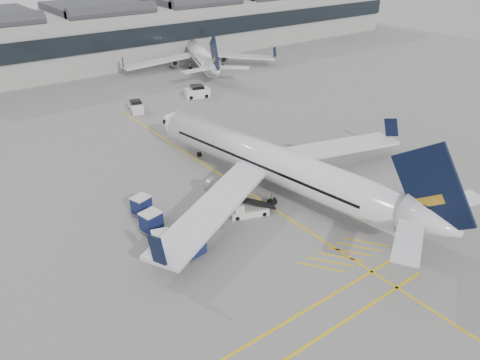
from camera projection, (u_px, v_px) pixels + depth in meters
ground at (206, 257)px, 40.86m from camera, size 220.00×220.00×0.00m
apron_markings at (232, 182)px, 53.23m from camera, size 0.25×60.00×0.01m
airliner_main at (276, 164)px, 49.92m from camera, size 37.10×40.81×10.90m
airliner_far at (199, 54)px, 97.51m from camera, size 30.49×33.77×9.41m
belt_loader at (248, 210)px, 46.75m from camera, size 4.79×2.85×1.90m
baggage_cart_a at (141, 205)px, 46.72m from camera, size 2.19×1.99×1.91m
baggage_cart_b at (151, 221)px, 43.95m from camera, size 2.23×1.96×2.04m
baggage_cart_c at (161, 240)px, 41.52m from camera, size 1.99×1.80×1.74m
baggage_cart_d at (194, 246)px, 40.56m from camera, size 2.05×1.76×1.98m
ramp_agent_a at (209, 216)px, 45.26m from camera, size 0.68×0.57×1.60m
ramp_agent_b at (213, 204)px, 46.98m from camera, size 1.08×0.91×1.98m
pushback_tug at (181, 238)px, 42.30m from camera, size 2.75×1.78×1.50m
safety_cone_nose at (207, 145)px, 61.91m from camera, size 0.38×0.38×0.53m
safety_cone_engine at (305, 172)px, 54.83m from camera, size 0.34×0.34×0.48m
service_van_mid at (136, 107)px, 73.88m from camera, size 2.59×3.87×1.82m
service_van_right at (197, 92)px, 80.31m from camera, size 4.50×3.19×2.09m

